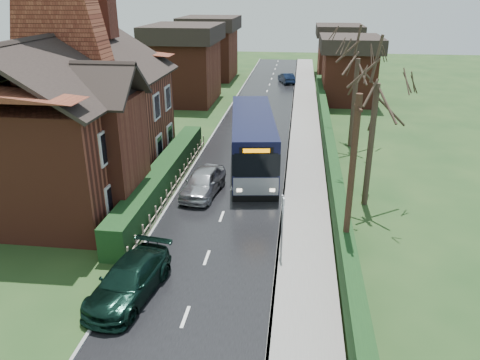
# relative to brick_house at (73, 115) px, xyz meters

# --- Properties ---
(ground) EXTENTS (140.00, 140.00, 0.00)m
(ground) POSITION_rel_brick_house_xyz_m (8.73, -4.78, -4.38)
(ground) COLOR #324C20
(ground) RESTS_ON ground
(road) EXTENTS (6.00, 100.00, 0.02)m
(road) POSITION_rel_brick_house_xyz_m (8.73, 5.22, -4.37)
(road) COLOR black
(road) RESTS_ON ground
(pavement) EXTENTS (2.50, 100.00, 0.14)m
(pavement) POSITION_rel_brick_house_xyz_m (12.98, 5.22, -4.31)
(pavement) COLOR slate
(pavement) RESTS_ON ground
(kerb_right) EXTENTS (0.12, 100.00, 0.14)m
(kerb_right) POSITION_rel_brick_house_xyz_m (11.78, 5.22, -4.31)
(kerb_right) COLOR gray
(kerb_right) RESTS_ON ground
(kerb_left) EXTENTS (0.12, 100.00, 0.10)m
(kerb_left) POSITION_rel_brick_house_xyz_m (5.68, 5.22, -4.33)
(kerb_left) COLOR gray
(kerb_left) RESTS_ON ground
(front_hedge) EXTENTS (1.20, 16.00, 1.60)m
(front_hedge) POSITION_rel_brick_house_xyz_m (4.83, 0.22, -3.58)
(front_hedge) COLOR black
(front_hedge) RESTS_ON ground
(picket_fence) EXTENTS (0.10, 16.00, 0.90)m
(picket_fence) POSITION_rel_brick_house_xyz_m (5.58, 0.22, -3.93)
(picket_fence) COLOR gray
(picket_fence) RESTS_ON ground
(right_wall_hedge) EXTENTS (0.60, 50.00, 1.80)m
(right_wall_hedge) POSITION_rel_brick_house_xyz_m (14.53, 5.22, -3.36)
(right_wall_hedge) COLOR #60281B
(right_wall_hedge) RESTS_ON ground
(brick_house) EXTENTS (9.30, 14.60, 10.30)m
(brick_house) POSITION_rel_brick_house_xyz_m (0.00, 0.00, 0.00)
(brick_house) COLOR #60281B
(brick_house) RESTS_ON ground
(bus) EXTENTS (4.10, 11.59, 3.45)m
(bus) POSITION_rel_brick_house_xyz_m (9.54, 4.80, -2.67)
(bus) COLOR black
(bus) RESTS_ON ground
(car_silver) EXTENTS (2.27, 4.54, 1.48)m
(car_silver) POSITION_rel_brick_house_xyz_m (7.23, -0.05, -3.63)
(car_silver) COLOR silver
(car_silver) RESTS_ON ground
(car_green) EXTENTS (2.59, 4.89, 1.35)m
(car_green) POSITION_rel_brick_house_xyz_m (6.35, -9.78, -3.70)
(car_green) COLOR black
(car_green) RESTS_ON ground
(car_distant) EXTENTS (2.38, 3.97, 1.23)m
(car_distant) POSITION_rel_brick_house_xyz_m (10.73, 34.59, -3.76)
(car_distant) COLOR #101B31
(car_distant) RESTS_ON ground
(bus_stop_sign) EXTENTS (0.15, 0.44, 2.90)m
(bus_stop_sign) POSITION_rel_brick_house_xyz_m (11.93, -6.21, -2.47)
(bus_stop_sign) COLOR slate
(bus_stop_sign) RESTS_ON ground
(telegraph_pole) EXTENTS (0.25, 0.95, 7.39)m
(telegraph_pole) POSITION_rel_brick_house_xyz_m (14.53, -6.92, -0.64)
(telegraph_pole) COLOR black
(telegraph_pole) RESTS_ON ground
(tree_right_near) EXTENTS (4.33, 4.33, 9.35)m
(tree_right_near) POSITION_rel_brick_house_xyz_m (16.19, -0.23, 2.61)
(tree_right_near) COLOR #32261D
(tree_right_near) RESTS_ON ground
(tree_right_far) EXTENTS (4.71, 4.71, 9.10)m
(tree_right_far) POSITION_rel_brick_house_xyz_m (16.33, 9.98, 2.43)
(tree_right_far) COLOR #362820
(tree_right_far) RESTS_ON ground
(tree_house_side) EXTENTS (4.80, 4.80, 10.91)m
(tree_house_side) POSITION_rel_brick_house_xyz_m (-5.02, 10.79, 3.77)
(tree_house_side) COLOR #31241D
(tree_house_side) RESTS_ON ground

